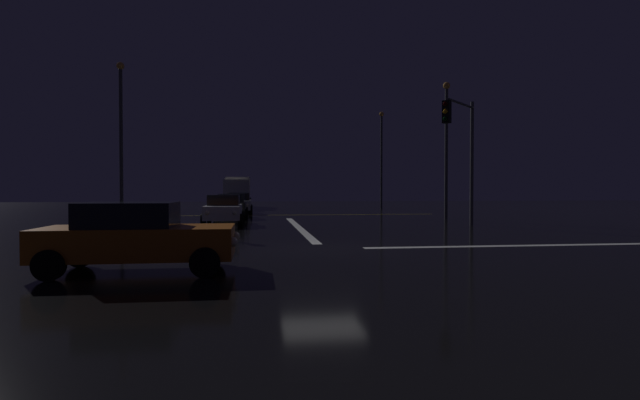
% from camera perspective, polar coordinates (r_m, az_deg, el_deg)
% --- Properties ---
extents(ground, '(120.00, 120.00, 0.10)m').
position_cam_1_polar(ground, '(15.37, 0.28, -5.89)').
color(ground, black).
extents(stop_line_north, '(0.35, 14.82, 0.01)m').
position_cam_1_polar(stop_line_north, '(23.91, -2.49, -3.20)').
color(stop_line_north, white).
rests_on(stop_line_north, ground).
extents(centre_line_ns, '(22.00, 0.15, 0.01)m').
position_cam_1_polar(centre_line_ns, '(35.46, -4.10, -1.75)').
color(centre_line_ns, yellow).
rests_on(centre_line_ns, ground).
extents(crosswalk_bar_east, '(14.82, 0.40, 0.01)m').
position_cam_1_polar(crosswalk_bar_east, '(18.66, 28.03, -4.61)').
color(crosswalk_bar_east, white).
rests_on(crosswalk_bar_east, ground).
extents(sedan_white, '(2.02, 4.33, 1.57)m').
position_cam_1_polar(sedan_white, '(26.35, -11.13, -1.07)').
color(sedan_white, silver).
rests_on(sedan_white, ground).
extents(sedan_black, '(2.02, 4.33, 1.57)m').
position_cam_1_polar(sedan_black, '(32.16, -10.24, -0.65)').
color(sedan_black, black).
rests_on(sedan_black, ground).
extents(sedan_silver, '(2.02, 4.33, 1.57)m').
position_cam_1_polar(sedan_silver, '(37.96, -9.41, -0.36)').
color(sedan_silver, '#B7B7BC').
rests_on(sedan_silver, ground).
extents(sedan_blue, '(2.02, 4.33, 1.57)m').
position_cam_1_polar(sedan_blue, '(43.32, -9.38, -0.16)').
color(sedan_blue, navy).
rests_on(sedan_blue, ground).
extents(box_truck, '(2.68, 8.28, 3.08)m').
position_cam_1_polar(box_truck, '(50.86, -9.55, 1.07)').
color(box_truck, beige).
rests_on(box_truck, ground).
extents(sedan_orange_crossing, '(4.33, 2.02, 1.57)m').
position_cam_1_polar(sedan_orange_crossing, '(11.77, -20.56, -4.00)').
color(sedan_orange_crossing, '#C66014').
rests_on(sedan_orange_crossing, ground).
extents(traffic_signal_ne, '(2.62, 2.62, 6.38)m').
position_cam_1_polar(traffic_signal_ne, '(25.41, 16.19, 6.82)').
color(traffic_signal_ne, '#4C4C51').
rests_on(traffic_signal_ne, ground).
extents(streetlamp_left_near, '(0.44, 0.44, 9.14)m').
position_cam_1_polar(streetlamp_left_near, '(30.53, -22.15, 7.55)').
color(streetlamp_left_near, '#424247').
rests_on(streetlamp_left_near, ground).
extents(streetlamp_right_near, '(0.44, 0.44, 8.54)m').
position_cam_1_polar(streetlamp_right_near, '(31.78, 14.49, 6.80)').
color(streetlamp_right_near, '#424247').
rests_on(streetlamp_right_near, ground).
extents(streetlamp_right_far, '(0.44, 0.44, 9.20)m').
position_cam_1_polar(streetlamp_right_far, '(46.98, 7.17, 5.44)').
color(streetlamp_right_far, '#424247').
rests_on(streetlamp_right_far, ground).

